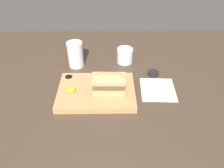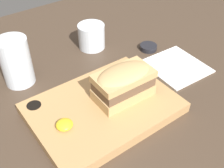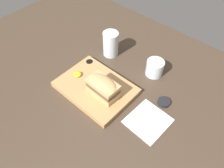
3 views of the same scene
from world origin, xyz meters
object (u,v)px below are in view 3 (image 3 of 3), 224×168
object	(u,v)px
napkin	(148,121)
water_glass	(111,45)
serving_board	(96,87)
condiment_dish	(164,102)
sandwich	(103,87)
wine_glass	(155,68)

from	to	relation	value
napkin	water_glass	bearing A→B (deg)	152.19
serving_board	condiment_dish	size ratio (longest dim) A/B	6.23
sandwich	water_glass	size ratio (longest dim) A/B	1.07
sandwich	napkin	size ratio (longest dim) A/B	0.84
serving_board	sandwich	xyz separation A→B (cm)	(5.47, -1.16, 5.55)
sandwich	napkin	xyz separation A→B (cm)	(21.63, 2.92, -6.63)
sandwich	condiment_dish	world-z (taller)	sandwich
serving_board	napkin	xyz separation A→B (cm)	(27.10, 1.77, -1.08)
sandwich	condiment_dish	size ratio (longest dim) A/B	2.62
napkin	serving_board	bearing A→B (deg)	-176.27
water_glass	condiment_dish	world-z (taller)	water_glass
serving_board	water_glass	xyz separation A→B (cm)	(-11.02, 21.87, 4.27)
wine_glass	condiment_dish	size ratio (longest dim) A/B	1.55
water_glass	napkin	distance (cm)	43.42
sandwich	napkin	world-z (taller)	sandwich
serving_board	sandwich	world-z (taller)	sandwich
water_glass	wine_glass	xyz separation A→B (cm)	(24.73, 3.15, -2.21)
wine_glass	napkin	xyz separation A→B (cm)	(13.39, -23.26, -3.14)
water_glass	wine_glass	distance (cm)	25.02
water_glass	wine_glass	size ratio (longest dim) A/B	1.57
sandwich	napkin	bearing A→B (deg)	7.70
wine_glass	napkin	bearing A→B (deg)	-60.07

